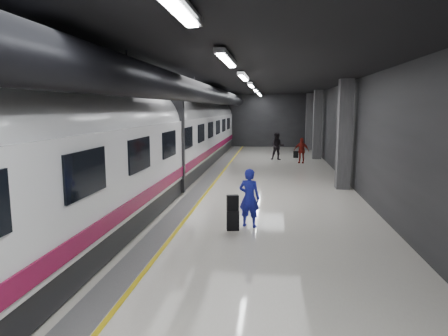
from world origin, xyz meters
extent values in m
plane|color=silver|center=(0.00, 0.00, 0.00)|extent=(40.00, 40.00, 0.00)
cube|color=black|center=(0.00, 0.00, 4.50)|extent=(10.00, 40.00, 0.02)
cube|color=#28282B|center=(0.00, 20.00, 2.25)|extent=(10.00, 0.02, 4.50)
cube|color=#28282B|center=(-5.00, 0.00, 2.25)|extent=(0.02, 40.00, 4.50)
cube|color=#28282B|center=(5.00, 0.00, 2.25)|extent=(0.02, 40.00, 4.50)
cube|color=slate|center=(-1.35, 0.00, 0.01)|extent=(0.65, 39.80, 0.01)
cube|color=yellow|center=(-0.95, 0.00, 0.01)|extent=(0.10, 39.80, 0.01)
cylinder|color=black|center=(-1.30, 0.00, 3.95)|extent=(0.80, 38.00, 0.80)
cube|color=silver|center=(0.60, -6.00, 4.40)|extent=(0.22, 2.60, 0.10)
cube|color=silver|center=(0.60, -1.00, 4.40)|extent=(0.22, 2.60, 0.10)
cube|color=silver|center=(0.60, 4.00, 4.40)|extent=(0.22, 2.60, 0.10)
cube|color=silver|center=(0.60, 9.00, 4.40)|extent=(0.22, 2.60, 0.10)
cube|color=silver|center=(0.60, 14.00, 4.40)|extent=(0.22, 2.60, 0.10)
cube|color=silver|center=(0.60, 18.00, 4.40)|extent=(0.22, 2.60, 0.10)
cube|color=#515154|center=(4.55, 2.00, 2.25)|extent=(0.55, 0.55, 4.50)
cube|color=#515154|center=(4.55, 12.00, 2.25)|extent=(0.55, 0.55, 4.50)
cube|color=#515154|center=(4.55, 18.00, 2.25)|extent=(0.55, 0.55, 4.50)
cube|color=black|center=(-3.25, 0.00, 0.35)|extent=(2.80, 38.00, 0.60)
cube|color=white|center=(-3.25, 0.00, 1.75)|extent=(2.90, 38.00, 2.20)
cylinder|color=white|center=(-3.25, 0.00, 2.70)|extent=(2.80, 38.00, 2.80)
cube|color=maroon|center=(-1.78, 0.00, 0.95)|extent=(0.04, 38.00, 0.35)
cube|color=black|center=(-3.25, 0.00, 2.00)|extent=(3.05, 0.25, 3.80)
cube|color=black|center=(-1.78, -8.00, 2.15)|extent=(0.05, 1.60, 0.85)
cube|color=black|center=(-1.78, -5.00, 2.15)|extent=(0.05, 1.60, 0.85)
cube|color=black|center=(-1.78, -2.00, 2.15)|extent=(0.05, 1.60, 0.85)
cube|color=black|center=(-1.78, 1.00, 2.15)|extent=(0.05, 1.60, 0.85)
cube|color=black|center=(-1.78, 4.00, 2.15)|extent=(0.05, 1.60, 0.85)
cube|color=black|center=(-1.78, 7.00, 2.15)|extent=(0.05, 1.60, 0.85)
cube|color=black|center=(-1.78, 10.00, 2.15)|extent=(0.05, 1.60, 0.85)
cube|color=black|center=(-1.78, 13.00, 2.15)|extent=(0.05, 1.60, 0.85)
cube|color=black|center=(-1.78, 16.00, 2.15)|extent=(0.05, 1.60, 0.85)
imported|color=#192FBC|center=(1.00, -3.91, 0.83)|extent=(0.69, 0.55, 1.67)
cube|color=black|center=(0.57, -4.29, 0.28)|extent=(0.37, 0.27, 0.55)
cube|color=black|center=(0.56, -4.27, 0.76)|extent=(0.35, 0.25, 0.43)
imported|color=black|center=(1.95, 11.04, 0.89)|extent=(0.89, 0.70, 1.77)
imported|color=maroon|center=(3.39, 9.76, 0.77)|extent=(0.98, 0.61, 1.55)
cube|color=black|center=(3.22, 12.38, 0.23)|extent=(0.33, 0.25, 0.45)
camera|label=1|loc=(1.61, -14.88, 3.33)|focal=32.00mm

